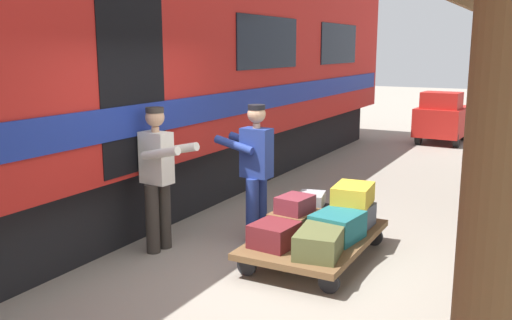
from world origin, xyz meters
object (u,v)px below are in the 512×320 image
Objects in this scene: suitcase_teal_softside at (337,226)px; suitcase_gray_aluminum at (311,200)px; suitcase_burgundy_valise at (295,204)px; porter_in_overalls at (255,168)px; luggage_cart at (315,239)px; suitcase_slate_roller at (353,215)px; train_car at (40,73)px; suitcase_yellow_case at (353,195)px; porter_by_door at (158,174)px; suitcase_brown_leather at (294,222)px; baggage_tug at (442,118)px; suitcase_olive_duffel at (320,242)px; suitcase_maroon_trunk at (274,235)px; suitcase_black_hardshell at (312,213)px.

suitcase_gray_aluminum reaches higher than suitcase_teal_softside.
porter_in_overalls is at bearing -21.67° from suitcase_burgundy_valise.
suitcase_slate_roller is (-0.26, -0.53, 0.17)m from luggage_cart.
train_car is 11.35× the size of porter_in_overalls.
suitcase_slate_roller is 0.25m from suitcase_yellow_case.
suitcase_slate_roller is at bearing -165.38° from porter_in_overalls.
suitcase_yellow_case reaches higher than suitcase_slate_roller.
suitcase_teal_softside is at bearing 180.00° from luggage_cart.
suitcase_brown_leather is at bearing -158.01° from porter_by_door.
baggage_tug reaches higher than luggage_cart.
suitcase_olive_duffel is 1.16× the size of suitcase_brown_leather.
porter_by_door is (1.47, 0.07, 0.52)m from suitcase_maroon_trunk.
baggage_tug is at bearing -90.62° from suitcase_gray_aluminum.
suitcase_brown_leather is 1.19× the size of suitcase_maroon_trunk.
train_car reaches higher than suitcase_black_hardshell.
baggage_tug is (-0.09, -8.37, 0.10)m from suitcase_gray_aluminum.
suitcase_burgundy_valise is (-3.22, -0.64, -1.44)m from train_car.
train_car is at bearing 71.14° from baggage_tug.
train_car reaches higher than porter_by_door.
suitcase_maroon_trunk is 0.27× the size of porter_in_overalls.
suitcase_maroon_trunk is (0.52, 0.53, -0.02)m from suitcase_teal_softside.
suitcase_yellow_case is at bearing -89.47° from suitcase_teal_softside.
suitcase_slate_roller is at bearing -162.13° from train_car.
suitcase_burgundy_valise is 0.76m from porter_in_overalls.
suitcase_brown_leather is (-0.00, 0.53, 0.04)m from suitcase_black_hardshell.
baggage_tug reaches higher than suitcase_teal_softside.
luggage_cart is 3.06× the size of suitcase_olive_duffel.
train_car reaches higher than suitcase_yellow_case.
suitcase_slate_roller is at bearing -134.47° from suitcase_brown_leather.
luggage_cart is 1.13× the size of porter_by_door.
suitcase_black_hardshell is 0.29× the size of porter_in_overalls.
suitcase_burgundy_valise is 0.23× the size of porter_in_overalls.
suitcase_brown_leather is 1.67m from porter_by_door.
suitcase_teal_softside is 8.93m from baggage_tug.
porter_by_door is at bearing 29.43° from suitcase_slate_roller.
suitcase_burgundy_valise is at bearing 93.77° from suitcase_gray_aluminum.
baggage_tug is at bearing -87.12° from suitcase_teal_softside.
suitcase_gray_aluminum is 0.96× the size of suitcase_burgundy_valise.
suitcase_yellow_case is 2.29m from porter_by_door.
baggage_tug is at bearing -87.28° from suitcase_olive_duffel.
train_car reaches higher than suitcase_teal_softside.
suitcase_yellow_case is at bearing -89.73° from suitcase_olive_duffel.
suitcase_burgundy_valise is at bearing 158.33° from porter_in_overalls.
suitcase_gray_aluminum is (-3.19, -1.22, -1.53)m from train_car.
porter_by_door is at bearing 44.51° from porter_in_overalls.
baggage_tug reaches higher than suitcase_olive_duffel.
suitcase_yellow_case is at bearing -162.10° from train_car.
train_car is 4.15m from suitcase_yellow_case.
suitcase_teal_softside is 1.20× the size of suitcase_maroon_trunk.
suitcase_burgundy_valise is at bearing -168.74° from train_car.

